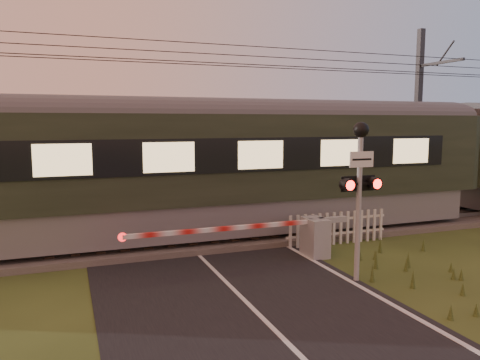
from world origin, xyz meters
name	(u,v)px	position (x,y,z in m)	size (l,w,h in m)	color
ground	(269,326)	(0.00, 0.00, 0.00)	(160.00, 160.00, 0.00)	#2B3815
road	(276,331)	(0.02, -0.23, 0.01)	(6.00, 140.00, 0.03)	black
track_bed	(185,240)	(0.00, 6.50, 0.07)	(140.00, 3.40, 0.39)	#47423D
overhead_wires	(182,55)	(0.00, 6.50, 5.72)	(120.00, 0.62, 0.62)	black
train	(453,158)	(10.61, 6.50, 2.36)	(44.54, 3.07, 4.15)	slate
boom_gate	(306,236)	(2.77, 3.71, 0.60)	(6.33, 0.83, 1.11)	gray
crossing_signal	(360,173)	(2.94, 1.55, 2.57)	(0.95, 0.37, 3.73)	gray
picket_fence	(337,228)	(4.32, 4.60, 0.51)	(3.45, 0.08, 1.01)	silver
catenary_mast	(419,117)	(10.83, 8.73, 3.95)	(0.24, 2.47, 7.63)	#2D2D30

